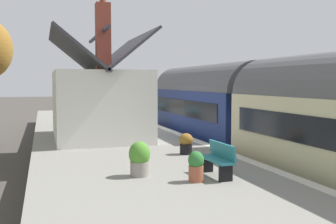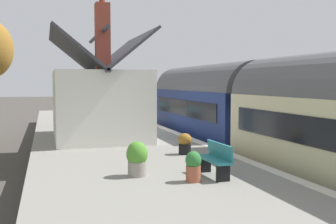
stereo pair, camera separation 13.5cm
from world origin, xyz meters
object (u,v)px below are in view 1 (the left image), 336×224
(planter_under_sign, at_px, (186,143))
(planter_bench_left, at_px, (80,118))
(bench_platform_end, at_px, (111,114))
(planter_bench_right, at_px, (79,109))
(train, at_px, (254,112))
(bench_by_lamp, at_px, (218,158))
(planter_by_door, at_px, (139,158))
(planter_edge_far, at_px, (196,166))
(station_building, at_px, (99,101))
(planter_corner_building, at_px, (85,109))
(planter_edge_near, at_px, (71,116))
(bench_near_building, at_px, (103,108))

(planter_under_sign, bearing_deg, planter_bench_left, 14.73)
(bench_platform_end, bearing_deg, planter_bench_right, 17.18)
(bench_platform_end, distance_m, planter_under_sign, 12.51)
(bench_platform_end, bearing_deg, train, -158.93)
(bench_by_lamp, relative_size, planter_by_door, 1.55)
(bench_platform_end, relative_size, planter_bench_left, 1.74)
(train, xyz_separation_m, planter_bench_left, (8.31, 6.22, -0.80))
(bench_by_lamp, relative_size, planter_edge_far, 1.87)
(bench_by_lamp, distance_m, planter_under_sign, 3.38)
(planter_bench_right, height_order, planter_bench_left, planter_bench_right)
(planter_edge_far, distance_m, planter_under_sign, 3.85)
(station_building, height_order, planter_corner_building, station_building)
(planter_edge_near, relative_size, planter_corner_building, 1.23)
(bench_near_building, bearing_deg, planter_edge_near, 158.84)
(station_building, xyz_separation_m, planter_edge_near, (6.27, 0.79, -1.14))
(planter_bench_left, bearing_deg, station_building, -175.80)
(train, height_order, bench_by_lamp, train)
(station_building, relative_size, bench_platform_end, 4.28)
(bench_near_building, distance_m, planter_bench_right, 2.16)
(station_building, height_order, planter_edge_far, station_building)
(planter_corner_building, bearing_deg, planter_bench_left, 172.68)
(bench_by_lamp, bearing_deg, bench_platform_end, 0.87)
(bench_platform_end, distance_m, planter_by_door, 15.31)
(bench_by_lamp, bearing_deg, planter_by_door, 71.62)
(planter_by_door, distance_m, planter_bench_left, 12.85)
(planter_corner_building, bearing_deg, planter_bench_right, 159.07)
(train, bearing_deg, planter_edge_far, 140.14)
(planter_bench_right, height_order, planter_corner_building, planter_bench_right)
(bench_near_building, bearing_deg, planter_under_sign, -179.34)
(planter_by_door, height_order, planter_corner_building, planter_by_door)
(bench_near_building, relative_size, planter_edge_far, 1.86)
(train, distance_m, planter_by_door, 7.41)
(bench_by_lamp, relative_size, planter_corner_building, 1.83)
(planter_edge_near, height_order, planter_bench_right, planter_edge_near)
(station_building, bearing_deg, bench_by_lamp, -166.64)
(planter_bench_left, bearing_deg, planter_edge_near, 21.25)
(planter_edge_near, bearing_deg, bench_by_lamp, -169.28)
(planter_bench_left, bearing_deg, planter_bench_right, -4.43)
(planter_edge_near, bearing_deg, planter_bench_left, -158.75)
(station_building, xyz_separation_m, planter_bench_left, (5.23, 0.38, -1.18))
(planter_edge_far, bearing_deg, planter_bench_left, 6.63)
(bench_platform_end, xyz_separation_m, bench_near_building, (6.03, -0.34, 0.00))
(train, bearing_deg, planter_bench_right, 19.85)
(planter_by_door, bearing_deg, bench_by_lamp, -108.38)
(planter_under_sign, relative_size, planter_corner_building, 0.93)
(planter_edge_far, distance_m, planter_bench_left, 13.92)
(station_building, xyz_separation_m, bench_platform_end, (7.61, -1.72, -1.13))
(planter_bench_right, bearing_deg, bench_near_building, -60.32)
(bench_platform_end, bearing_deg, bench_by_lamp, -179.13)
(planter_edge_far, xyz_separation_m, planter_by_door, (0.98, 1.20, 0.07))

